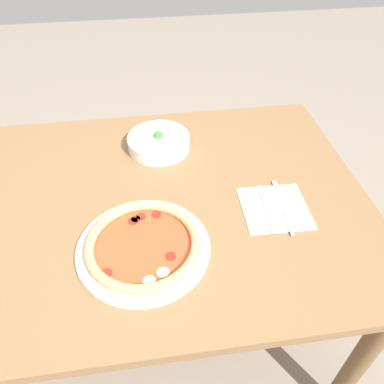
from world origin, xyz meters
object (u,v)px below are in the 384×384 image
pizza (143,245)px  bowl (159,141)px  fork (266,208)px  knife (284,209)px

pizza → bowl: bearing=80.4°
pizza → bowl: size_ratio=1.62×
bowl → fork: bowl is taller
bowl → knife: (0.33, -0.36, -0.02)m
pizza → fork: size_ratio=1.81×
fork → knife: size_ratio=0.86×
knife → pizza: bearing=106.7°
bowl → knife: 0.49m
bowl → fork: 0.45m
bowl → knife: bowl is taller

